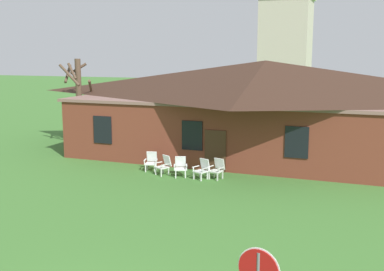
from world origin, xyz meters
TOP-DOWN VIEW (x-y plane):
  - brick_building at (-0.00, 19.27)m, footprint 21.72×10.40m
  - dome_tower at (-2.62, 41.25)m, footprint 5.18×5.18m
  - lawn_chair_by_porch at (-4.45, 13.28)m, footprint 0.74×0.79m
  - lawn_chair_near_door at (-3.52, 12.76)m, footprint 0.83×0.86m
  - lawn_chair_left_end at (-2.65, 12.75)m, footprint 0.79×0.83m
  - lawn_chair_middle at (-1.50, 12.67)m, footprint 0.78×0.83m
  - lawn_chair_right_end at (-0.86, 12.98)m, footprint 0.74×0.79m
  - bare_tree_beside_building at (-11.29, 17.17)m, footprint 2.03×2.04m

SIDE VIEW (x-z plane):
  - lawn_chair_by_porch at x=-4.45m, z-range 0.02..0.98m
  - lawn_chair_near_door at x=-3.52m, z-range 0.02..0.98m
  - lawn_chair_left_end at x=-2.65m, z-range 0.02..0.98m
  - lawn_chair_middle at x=-1.50m, z-range 0.02..0.98m
  - lawn_chair_right_end at x=-0.86m, z-range 0.02..0.98m
  - brick_building at x=0.00m, z-range 0.05..5.52m
  - bare_tree_beside_building at x=-11.29m, z-range 0.37..5.92m
  - dome_tower at x=-2.62m, z-range -0.82..16.52m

